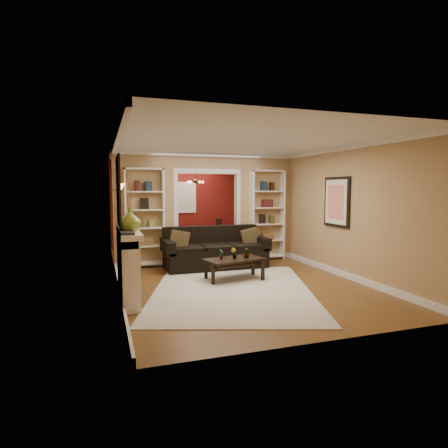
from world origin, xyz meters
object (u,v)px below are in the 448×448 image
object	(u,v)px
fireplace	(129,265)
dining_table	(196,240)
sofa	(215,248)
bookshelf_left	(145,218)
coffee_table	(234,269)
bookshelf_right	(267,215)

from	to	relation	value
fireplace	dining_table	world-z (taller)	fireplace
sofa	bookshelf_left	world-z (taller)	bookshelf_left
coffee_table	fireplace	size ratio (longest dim) A/B	0.68
bookshelf_left	bookshelf_right	bearing A→B (deg)	0.00
coffee_table	bookshelf_left	distance (m)	2.57
sofa	bookshelf_right	xyz separation A→B (m)	(1.57, 0.58, 0.68)
bookshelf_left	dining_table	distance (m)	2.63
coffee_table	fireplace	distance (m)	2.23
dining_table	bookshelf_left	bearing A→B (deg)	137.82
sofa	dining_table	xyz separation A→B (m)	(0.14, 2.42, -0.16)
sofa	coffee_table	size ratio (longest dim) A/B	2.09
dining_table	fireplace	bearing A→B (deg)	153.19
bookshelf_right	dining_table	world-z (taller)	bookshelf_right
fireplace	coffee_table	bearing A→B (deg)	18.69
fireplace	dining_table	xyz separation A→B (m)	(2.21, 4.37, -0.27)
bookshelf_right	dining_table	xyz separation A→B (m)	(-1.43, 1.84, -0.84)
sofa	bookshelf_left	xyz separation A→B (m)	(-1.53, 0.58, 0.68)
dining_table	coffee_table	bearing A→B (deg)	178.09
fireplace	bookshelf_right	bearing A→B (deg)	34.80
bookshelf_right	fireplace	xyz separation A→B (m)	(-3.64, -2.53, -0.57)
bookshelf_right	bookshelf_left	bearing A→B (deg)	180.00
coffee_table	dining_table	bearing A→B (deg)	74.98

